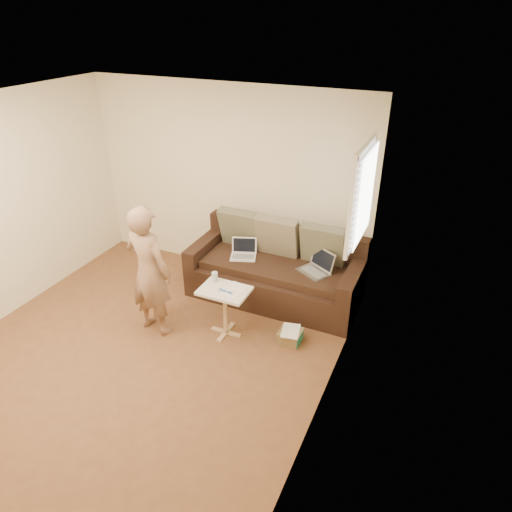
# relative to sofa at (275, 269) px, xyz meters

# --- Properties ---
(floor) EXTENTS (4.50, 4.50, 0.00)m
(floor) POSITION_rel_sofa_xyz_m (-0.90, -1.77, -0.42)
(floor) COLOR brown
(floor) RESTS_ON ground
(ceiling) EXTENTS (4.50, 4.50, 0.00)m
(ceiling) POSITION_rel_sofa_xyz_m (-0.90, -1.77, 2.18)
(ceiling) COLOR white
(ceiling) RESTS_ON wall_back
(wall_back) EXTENTS (4.00, 0.00, 4.00)m
(wall_back) POSITION_rel_sofa_xyz_m (-0.90, 0.48, 0.87)
(wall_back) COLOR beige
(wall_back) RESTS_ON ground
(wall_right) EXTENTS (0.00, 4.50, 4.50)m
(wall_right) POSITION_rel_sofa_xyz_m (1.10, -1.77, 0.87)
(wall_right) COLOR beige
(wall_right) RESTS_ON ground
(window_blinds) EXTENTS (0.12, 0.88, 1.08)m
(window_blinds) POSITION_rel_sofa_xyz_m (1.05, -0.27, 1.28)
(window_blinds) COLOR white
(window_blinds) RESTS_ON wall_right
(sofa) EXTENTS (2.20, 0.95, 0.85)m
(sofa) POSITION_rel_sofa_xyz_m (0.00, 0.00, 0.00)
(sofa) COLOR black
(sofa) RESTS_ON ground
(pillow_left) EXTENTS (0.55, 0.29, 0.57)m
(pillow_left) POSITION_rel_sofa_xyz_m (-0.60, 0.22, 0.37)
(pillow_left) COLOR #54543E
(pillow_left) RESTS_ON sofa
(pillow_mid) EXTENTS (0.55, 0.27, 0.57)m
(pillow_mid) POSITION_rel_sofa_xyz_m (-0.05, 0.19, 0.37)
(pillow_mid) COLOR #6F674F
(pillow_mid) RESTS_ON sofa
(pillow_right) EXTENTS (0.55, 0.28, 0.57)m
(pillow_right) POSITION_rel_sofa_xyz_m (0.55, 0.21, 0.37)
(pillow_right) COLOR #54543E
(pillow_right) RESTS_ON sofa
(laptop_silver) EXTENTS (0.46, 0.43, 0.25)m
(laptop_silver) POSITION_rel_sofa_xyz_m (0.53, -0.04, 0.10)
(laptop_silver) COLOR #B7BABC
(laptop_silver) RESTS_ON sofa
(laptop_white) EXTENTS (0.39, 0.33, 0.24)m
(laptop_white) POSITION_rel_sofa_xyz_m (-0.43, -0.06, 0.10)
(laptop_white) COLOR white
(laptop_white) RESTS_ON sofa
(person) EXTENTS (0.62, 0.46, 1.59)m
(person) POSITION_rel_sofa_xyz_m (-1.04, -1.21, 0.37)
(person) COLOR brown
(person) RESTS_ON ground
(side_table) EXTENTS (0.56, 0.39, 0.61)m
(side_table) POSITION_rel_sofa_xyz_m (-0.23, -0.95, -0.12)
(side_table) COLOR silver
(side_table) RESTS_ON ground
(drinking_glass) EXTENTS (0.07, 0.07, 0.12)m
(drinking_glass) POSITION_rel_sofa_xyz_m (-0.41, -0.85, 0.25)
(drinking_glass) COLOR silver
(drinking_glass) RESTS_ON side_table
(scissors) EXTENTS (0.19, 0.11, 0.02)m
(scissors) POSITION_rel_sofa_xyz_m (-0.19, -0.99, 0.20)
(scissors) COLOR silver
(scissors) RESTS_ON side_table
(paper_on_table) EXTENTS (0.25, 0.33, 0.00)m
(paper_on_table) POSITION_rel_sofa_xyz_m (-0.13, -0.92, 0.19)
(paper_on_table) COLOR white
(paper_on_table) RESTS_ON side_table
(striped_box) EXTENTS (0.25, 0.25, 0.16)m
(striped_box) POSITION_rel_sofa_xyz_m (0.52, -0.79, -0.35)
(striped_box) COLOR #C84C1E
(striped_box) RESTS_ON ground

